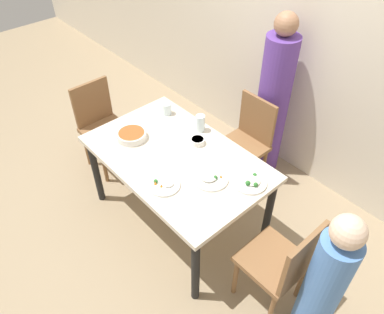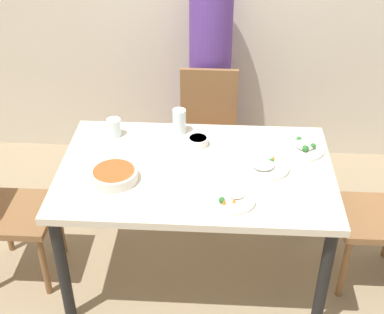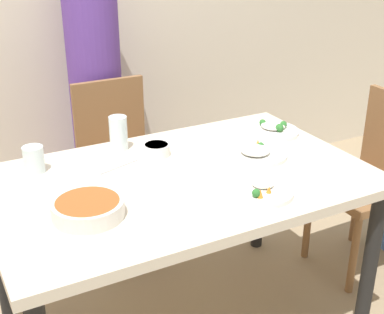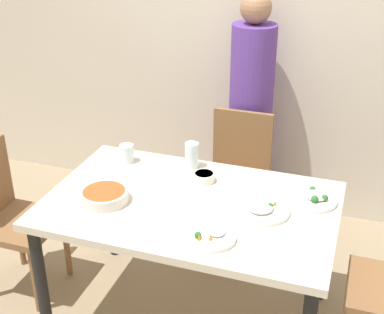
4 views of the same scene
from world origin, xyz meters
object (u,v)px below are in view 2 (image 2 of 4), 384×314
at_px(bowl_curry, 114,175).
at_px(glass_water_tall, 114,127).
at_px(chair_adult_spot, 208,132).
at_px(plate_rice_adult, 302,148).
at_px(person_adult, 210,76).

distance_m(bowl_curry, glass_water_tall, 0.43).
bearing_deg(bowl_curry, chair_adult_spot, 64.14).
height_order(bowl_curry, plate_rice_adult, bowl_curry).
xyz_separation_m(chair_adult_spot, plate_rice_adult, (0.53, -0.58, 0.27)).
distance_m(bowl_curry, plate_rice_adult, 1.03).
height_order(person_adult, plate_rice_adult, person_adult).
xyz_separation_m(person_adult, bowl_curry, (-0.44, -1.23, 0.03)).
height_order(bowl_curry, glass_water_tall, glass_water_tall).
relative_size(chair_adult_spot, person_adult, 0.56).
height_order(plate_rice_adult, glass_water_tall, glass_water_tall).
bearing_deg(person_adult, chair_adult_spot, -90.00).
distance_m(plate_rice_adult, glass_water_tall, 1.05).
relative_size(person_adult, glass_water_tall, 15.18).
height_order(person_adult, glass_water_tall, person_adult).
relative_size(chair_adult_spot, glass_water_tall, 8.50).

